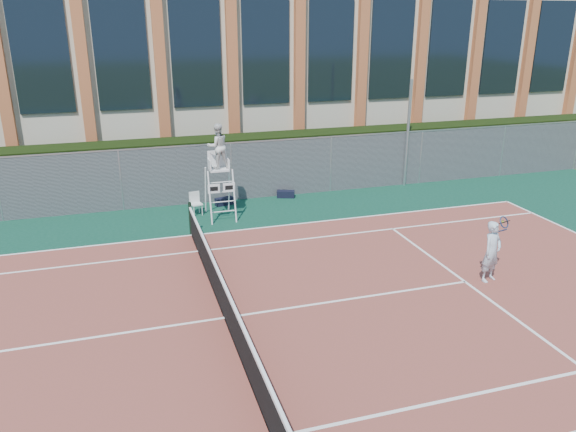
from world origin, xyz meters
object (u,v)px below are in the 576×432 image
object	(u,v)px
umpire_chair	(218,149)
tennis_player	(492,251)
plastic_chair	(195,201)
steel_pole	(408,134)

from	to	relation	value
umpire_chair	tennis_player	bearing A→B (deg)	-50.72
plastic_chair	tennis_player	bearing A→B (deg)	-49.17
plastic_chair	tennis_player	world-z (taller)	tennis_player
umpire_chair	plastic_chair	distance (m)	2.16
tennis_player	plastic_chair	bearing A→B (deg)	130.83
steel_pole	umpire_chair	size ratio (longest dim) A/B	1.30
umpire_chair	steel_pole	bearing A→B (deg)	11.62
tennis_player	umpire_chair	bearing A→B (deg)	129.28
steel_pole	plastic_chair	distance (m)	9.06
umpire_chair	tennis_player	xyz separation A→B (m)	(5.83, -7.13, -1.57)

